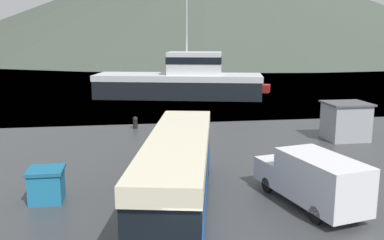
% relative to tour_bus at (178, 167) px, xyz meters
% --- Properties ---
extents(water_surface, '(240.00, 240.00, 0.00)m').
position_rel_tour_bus_xyz_m(water_surface, '(0.09, 137.55, -1.75)').
color(water_surface, slate).
rests_on(water_surface, ground).
extents(tour_bus, '(4.92, 12.46, 3.09)m').
position_rel_tour_bus_xyz_m(tour_bus, '(0.00, 0.00, 0.00)').
color(tour_bus, '#194799').
rests_on(tour_bus, ground).
extents(delivery_van, '(3.27, 6.20, 2.32)m').
position_rel_tour_bus_xyz_m(delivery_van, '(5.68, -0.80, -0.52)').
color(delivery_van, silver).
rests_on(delivery_van, ground).
extents(fishing_boat, '(20.03, 9.80, 11.67)m').
position_rel_tour_bus_xyz_m(fishing_boat, '(4.14, 32.20, 0.28)').
color(fishing_boat, black).
rests_on(fishing_boat, water_surface).
extents(storage_bin, '(1.54, 1.52, 1.50)m').
position_rel_tour_bus_xyz_m(storage_bin, '(-5.70, 1.43, -0.99)').
color(storage_bin, teal).
rests_on(storage_bin, ground).
extents(dock_kiosk, '(2.95, 2.69, 2.64)m').
position_rel_tour_bus_xyz_m(dock_kiosk, '(13.00, 10.15, -0.42)').
color(dock_kiosk, '#93999E').
rests_on(dock_kiosk, ground).
extents(small_boat, '(6.93, 4.52, 0.99)m').
position_rel_tour_bus_xyz_m(small_boat, '(12.73, 36.37, -1.26)').
color(small_boat, maroon).
rests_on(small_boat, water_surface).
extents(mooring_bollard, '(0.40, 0.40, 0.96)m').
position_rel_tour_bus_xyz_m(mooring_bollard, '(-1.54, 15.96, -1.23)').
color(mooring_bollard, black).
rests_on(mooring_bollard, ground).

